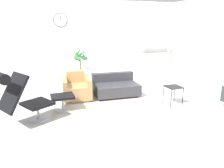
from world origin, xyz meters
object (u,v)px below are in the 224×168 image
(couch_low, at_px, (115,87))
(potted_plant, at_px, (80,67))
(shelf_unit, at_px, (155,49))
(side_table, at_px, (173,89))
(ottoman, at_px, (63,99))
(lounge_chair, at_px, (18,93))
(armchair_red, at_px, (77,89))

(couch_low, bearing_deg, potted_plant, -59.28)
(shelf_unit, bearing_deg, side_table, -111.24)
(potted_plant, bearing_deg, side_table, -55.48)
(potted_plant, bearing_deg, couch_low, -63.25)
(ottoman, distance_m, side_table, 2.79)
(side_table, xyz_separation_m, shelf_unit, (1.11, 2.86, 0.67))
(lounge_chair, relative_size, potted_plant, 0.93)
(shelf_unit, bearing_deg, armchair_red, -154.86)
(side_table, bearing_deg, lounge_chair, 179.18)
(couch_low, relative_size, side_table, 2.72)
(lounge_chair, distance_m, side_table, 3.66)
(couch_low, relative_size, potted_plant, 1.01)
(armchair_red, distance_m, shelf_unit, 3.80)
(ottoman, bearing_deg, couch_low, 22.88)
(lounge_chair, bearing_deg, shelf_unit, 91.71)
(ottoman, relative_size, potted_plant, 0.41)
(armchair_red, height_order, side_table, armchair_red)
(ottoman, bearing_deg, armchair_red, 56.32)
(ottoman, xyz_separation_m, armchair_red, (0.48, 0.73, -0.01))
(side_table, bearing_deg, couch_low, 131.98)
(couch_low, xyz_separation_m, side_table, (1.12, -1.24, 0.20))
(armchair_red, distance_m, couch_low, 1.13)
(lounge_chair, bearing_deg, ottoman, 90.00)
(ottoman, height_order, couch_low, couch_low)
(lounge_chair, relative_size, couch_low, 0.93)
(armchair_red, bearing_deg, lounge_chair, 47.98)
(lounge_chair, distance_m, ottoman, 1.12)
(couch_low, xyz_separation_m, potted_plant, (-0.72, 1.43, 0.39))
(shelf_unit, bearing_deg, potted_plant, -176.30)
(ottoman, bearing_deg, lounge_chair, -151.18)
(armchair_red, xyz_separation_m, potted_plant, (0.41, 1.39, 0.33))
(armchair_red, distance_m, potted_plant, 1.48)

